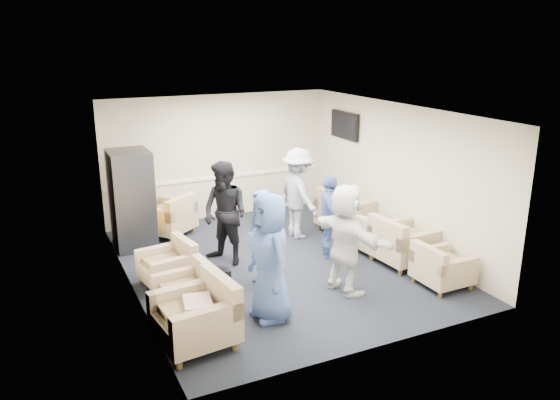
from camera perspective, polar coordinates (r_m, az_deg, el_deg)
name	(u,v)px	position (r m, az deg, el deg)	size (l,w,h in m)	color
floor	(277,264)	(9.73, -0.30, -6.68)	(6.00, 6.00, 0.00)	black
ceiling	(277,111)	(9.01, -0.32, 9.29)	(6.00, 6.00, 0.00)	silver
back_wall	(219,157)	(11.98, -6.42, 4.50)	(5.00, 0.02, 2.70)	beige
front_wall	(381,250)	(6.82, 10.49, -5.19)	(5.00, 0.02, 2.70)	beige
left_wall	(128,210)	(8.57, -15.63, -0.98)	(0.02, 6.00, 2.70)	beige
right_wall	(397,175)	(10.55, 12.10, 2.55)	(0.02, 6.00, 2.70)	beige
chair_rail	(220,177)	(12.07, -6.32, 2.39)	(4.98, 0.04, 0.06)	white
tv	(345,125)	(11.83, 6.76, 7.76)	(0.10, 1.00, 0.58)	black
armchair_left_near	(199,318)	(7.29, -8.43, -12.06)	(1.05, 1.05, 0.75)	tan
armchair_left_mid	(190,294)	(8.08, -9.40, -9.63)	(0.85, 0.85, 0.62)	tan
armchair_left_far	(170,266)	(9.03, -11.39, -6.81)	(0.89, 0.89, 0.62)	tan
armchair_right_near	(440,269)	(9.15, 16.41, -6.89)	(0.78, 0.78, 0.62)	tan
armchair_right_midnear	(400,244)	(9.82, 12.48, -4.55)	(0.99, 0.99, 0.74)	tan
armchair_right_midfar	(372,236)	(10.33, 9.60, -3.69)	(0.81, 0.81, 0.61)	tan
armchair_right_far	(343,214)	(11.24, 6.62, -1.47)	(1.06, 1.06, 0.76)	tan
armchair_corner	(170,218)	(11.20, -11.45, -1.87)	(1.27, 1.27, 0.72)	tan
vending_machine	(132,199)	(10.61, -15.21, 0.06)	(0.76, 0.88, 1.86)	#4A4B52
backpack	(221,279)	(8.62, -6.15, -8.19)	(0.30, 0.23, 0.48)	black
pillow	(198,305)	(7.19, -8.60, -10.79)	(0.46, 0.35, 0.13)	silver
person_front_left	(270,257)	(7.60, -1.06, -6.02)	(0.90, 0.59, 1.85)	#4661A8
person_mid_left	(259,239)	(8.64, -2.17, -4.10)	(0.58, 0.38, 1.59)	#4661A8
person_back_left	(225,214)	(9.52, -5.75, -1.43)	(0.89, 0.69, 1.83)	black
person_back_right	(299,193)	(10.74, 1.95, 0.69)	(1.16, 0.67, 1.80)	silver
person_mid_right	(329,217)	(9.81, 5.16, -1.76)	(0.90, 0.37, 1.53)	#4661A8
person_front_right	(346,239)	(8.48, 6.90, -4.04)	(1.63, 0.52, 1.75)	white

